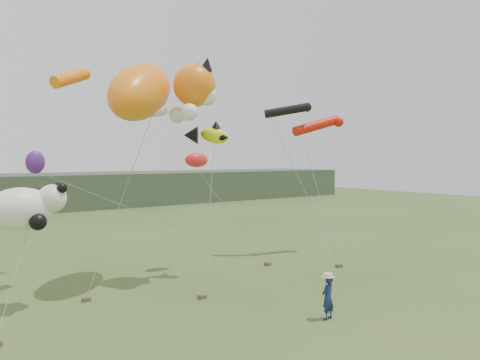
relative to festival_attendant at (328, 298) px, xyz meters
name	(u,v)px	position (x,y,z in m)	size (l,w,h in m)	color
ground	(303,314)	(-0.30, 0.94, -0.80)	(120.00, 120.00, 0.00)	#385123
festival_attendant	(328,298)	(0.00, 0.00, 0.00)	(0.58, 0.38, 1.59)	navy
sandbag_anchors	(201,288)	(-1.73, 5.94, -0.71)	(16.99, 3.68, 0.16)	brown
cat_kite	(153,91)	(-2.76, 8.48, 8.21)	(7.21, 5.96, 4.14)	orange
fish_kite	(206,135)	(-0.18, 7.96, 6.21)	(2.51, 1.63, 1.26)	#E1F012
tube_kites	(309,119)	(8.06, 9.10, 7.47)	(4.96, 2.43, 2.07)	black
panda_kite	(26,208)	(-8.53, 7.69, 3.17)	(2.91, 1.88, 1.81)	white
misc_kites	(122,161)	(-3.06, 11.51, 4.92)	(8.20, 4.80, 1.17)	red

